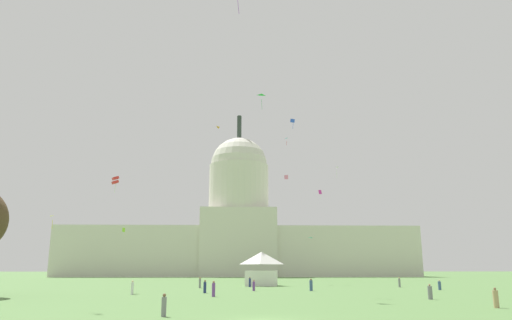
% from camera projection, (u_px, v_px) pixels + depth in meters
% --- Properties ---
extents(capitol_building, '(134.00, 25.44, 63.83)m').
position_uv_depth(capitol_building, '(238.00, 233.00, 182.66)').
color(capitol_building, beige).
rests_on(capitol_building, ground_plane).
extents(event_tent, '(6.71, 6.84, 6.22)m').
position_uv_depth(event_tent, '(262.00, 269.00, 88.72)').
color(event_tent, white).
rests_on(event_tent, ground_plane).
extents(person_tan_mid_right, '(0.50, 0.50, 1.66)m').
position_uv_depth(person_tan_mid_right, '(496.00, 299.00, 39.74)').
color(person_tan_mid_right, tan).
rests_on(person_tan_mid_right, ground_plane).
extents(person_denim_deep_crowd, '(0.61, 0.61, 1.51)m').
position_uv_depth(person_denim_deep_crowd, '(440.00, 285.00, 71.76)').
color(person_denim_deep_crowd, '#3D5684').
rests_on(person_denim_deep_crowd, ground_plane).
extents(person_purple_near_tree_east, '(0.49, 0.49, 1.58)m').
position_uv_depth(person_purple_near_tree_east, '(254.00, 286.00, 68.71)').
color(person_purple_near_tree_east, '#703D93').
rests_on(person_purple_near_tree_east, ground_plane).
extents(person_grey_back_center, '(0.47, 0.47, 1.55)m').
position_uv_depth(person_grey_back_center, '(164.00, 306.00, 32.64)').
color(person_grey_back_center, gray).
rests_on(person_grey_back_center, ground_plane).
extents(person_navy_back_right, '(0.51, 0.51, 1.70)m').
position_uv_depth(person_navy_back_right, '(205.00, 287.00, 62.82)').
color(person_navy_back_right, navy).
rests_on(person_navy_back_right, ground_plane).
extents(person_denim_near_tree_west, '(0.60, 0.60, 1.76)m').
position_uv_depth(person_denim_near_tree_west, '(311.00, 285.00, 68.99)').
color(person_denim_near_tree_west, '#3D5684').
rests_on(person_denim_near_tree_west, ground_plane).
extents(person_purple_edge_west, '(0.48, 0.48, 1.81)m').
position_uv_depth(person_purple_edge_west, '(214.00, 289.00, 55.10)').
color(person_purple_edge_west, '#703D93').
rests_on(person_purple_edge_west, ground_plane).
extents(person_grey_mid_left, '(0.54, 0.54, 1.59)m').
position_uv_depth(person_grey_mid_left, '(430.00, 293.00, 50.36)').
color(person_grey_mid_left, gray).
rests_on(person_grey_mid_left, ground_plane).
extents(person_grey_lawn_far_left, '(0.47, 0.47, 1.77)m').
position_uv_depth(person_grey_lawn_far_left, '(200.00, 283.00, 78.73)').
color(person_grey_lawn_far_left, gray).
rests_on(person_grey_lawn_far_left, ground_plane).
extents(person_grey_near_tent, '(0.51, 0.51, 1.70)m').
position_uv_depth(person_grey_near_tent, '(399.00, 283.00, 81.56)').
color(person_grey_near_tent, gray).
rests_on(person_grey_near_tent, ground_plane).
extents(person_navy_lawn_far_right, '(0.52, 0.52, 1.71)m').
position_uv_depth(person_navy_lawn_far_right, '(250.00, 282.00, 82.40)').
color(person_navy_lawn_far_right, navy).
rests_on(person_navy_lawn_far_right, ground_plane).
extents(person_white_front_right, '(0.48, 0.48, 1.74)m').
position_uv_depth(person_white_front_right, '(132.00, 288.00, 59.23)').
color(person_white_front_right, silver).
rests_on(person_white_front_right, ground_plane).
extents(kite_cyan_high, '(1.05, 1.65, 2.52)m').
position_uv_depth(kite_cyan_high, '(287.00, 139.00, 161.88)').
color(kite_cyan_high, '#33BCDB').
extents(kite_turquoise_low, '(1.51, 1.96, 0.13)m').
position_uv_depth(kite_turquoise_low, '(308.00, 240.00, 96.09)').
color(kite_turquoise_low, teal).
extents(kite_pink_mid, '(1.12, 0.16, 1.25)m').
position_uv_depth(kite_pink_mid, '(286.00, 177.00, 134.10)').
color(kite_pink_mid, pink).
extents(kite_red_low, '(1.22, 1.19, 2.51)m').
position_uv_depth(kite_red_low, '(115.00, 180.00, 70.47)').
color(kite_red_low, red).
extents(kite_white_mid, '(1.04, 1.25, 3.18)m').
position_uv_depth(kite_white_mid, '(336.00, 169.00, 137.79)').
color(kite_white_mid, white).
extents(kite_magenta_mid, '(1.09, 0.55, 3.06)m').
position_uv_depth(kite_magenta_mid, '(320.00, 192.00, 151.71)').
color(kite_magenta_mid, '#D1339E').
extents(kite_blue_high, '(1.17, 0.22, 2.61)m').
position_uv_depth(kite_blue_high, '(293.00, 121.00, 114.88)').
color(kite_blue_high, blue).
extents(kite_green_high, '(1.79, 1.04, 3.91)m').
position_uv_depth(kite_green_high, '(262.00, 96.00, 118.39)').
color(kite_green_high, green).
extents(kite_yellow_low, '(1.11, 1.25, 2.45)m').
position_uv_depth(kite_yellow_low, '(54.00, 218.00, 96.24)').
color(kite_yellow_low, yellow).
extents(kite_lime_low, '(0.63, 0.42, 0.90)m').
position_uv_depth(kite_lime_low, '(124.00, 230.00, 94.61)').
color(kite_lime_low, '#8CD133').
extents(kite_orange_mid, '(0.88, 1.74, 0.18)m').
position_uv_depth(kite_orange_mid, '(220.00, 128.00, 107.67)').
color(kite_orange_mid, orange).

